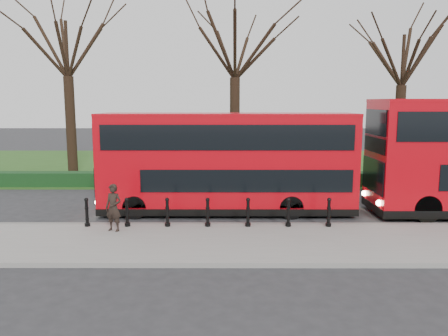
{
  "coord_description": "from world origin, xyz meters",
  "views": [
    {
      "loc": [
        1.42,
        -16.64,
        4.62
      ],
      "look_at": [
        1.37,
        0.5,
        2.0
      ],
      "focal_mm": 35.0,
      "sensor_mm": 36.0,
      "label": 1
    }
  ],
  "objects": [
    {
      "name": "pedestrian",
      "position": [
        -2.46,
        -1.92,
        0.98
      ],
      "size": [
        0.7,
        0.58,
        1.66
      ],
      "primitive_type": "imported",
      "rotation": [
        0.0,
        0.0,
        -0.34
      ],
      "color": "black",
      "rests_on": "pavement"
    },
    {
      "name": "kerb",
      "position": [
        0.0,
        -1.0,
        0.07
      ],
      "size": [
        60.0,
        0.25,
        0.16
      ],
      "primitive_type": "cube",
      "color": "slate",
      "rests_on": "ground"
    },
    {
      "name": "bus_lead",
      "position": [
        1.49,
        1.23,
        2.09
      ],
      "size": [
        10.41,
        2.39,
        4.14
      ],
      "color": "#BC0510",
      "rests_on": "ground"
    },
    {
      "name": "yellow_line_inner",
      "position": [
        0.0,
        -0.5,
        0.01
      ],
      "size": [
        60.0,
        0.1,
        0.01
      ],
      "primitive_type": "cube",
      "color": "yellow",
      "rests_on": "ground"
    },
    {
      "name": "yellow_line_outer",
      "position": [
        0.0,
        -0.7,
        0.01
      ],
      "size": [
        60.0,
        0.1,
        0.01
      ],
      "primitive_type": "cube",
      "color": "yellow",
      "rests_on": "ground"
    },
    {
      "name": "ground",
      "position": [
        0.0,
        0.0,
        0.0
      ],
      "size": [
        120.0,
        120.0,
        0.0
      ],
      "primitive_type": "plane",
      "color": "#28282B",
      "rests_on": "ground"
    },
    {
      "name": "tree_right",
      "position": [
        12.0,
        10.0,
        7.37
      ],
      "size": [
        6.5,
        6.5,
        10.15
      ],
      "color": "black",
      "rests_on": "ground"
    },
    {
      "name": "tree_mid",
      "position": [
        2.0,
        10.0,
        7.98
      ],
      "size": [
        7.03,
        7.03,
        10.98
      ],
      "color": "black",
      "rests_on": "ground"
    },
    {
      "name": "tree_left",
      "position": [
        -8.0,
        10.0,
        8.07
      ],
      "size": [
        7.11,
        7.11,
        11.1
      ],
      "color": "black",
      "rests_on": "ground"
    },
    {
      "name": "hedge",
      "position": [
        0.0,
        6.8,
        0.4
      ],
      "size": [
        60.0,
        0.9,
        0.8
      ],
      "primitive_type": "cube",
      "color": "black",
      "rests_on": "ground"
    },
    {
      "name": "pavement",
      "position": [
        0.0,
        -3.0,
        0.07
      ],
      "size": [
        60.0,
        4.0,
        0.15
      ],
      "primitive_type": "cube",
      "color": "gray",
      "rests_on": "ground"
    },
    {
      "name": "grass_verge",
      "position": [
        0.0,
        15.0,
        0.03
      ],
      "size": [
        60.0,
        18.0,
        0.06
      ],
      "primitive_type": "cube",
      "color": "#284C19",
      "rests_on": "ground"
    },
    {
      "name": "bollard_row",
      "position": [
        0.79,
        -1.35,
        0.65
      ],
      "size": [
        8.88,
        0.15,
        1.0
      ],
      "color": "black",
      "rests_on": "pavement"
    }
  ]
}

